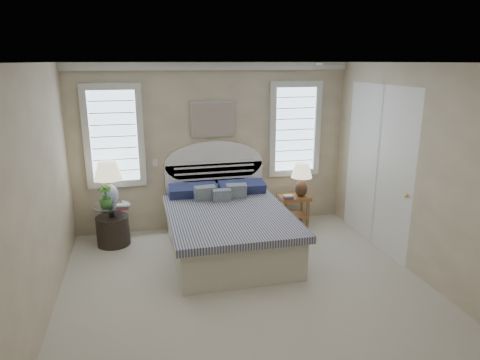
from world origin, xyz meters
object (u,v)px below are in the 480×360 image
Objects in this scene: nightstand_right at (294,204)px; floor_pot at (113,230)px; lamp_right at (301,176)px; bed at (227,225)px; lamp_left at (108,178)px; side_table_left at (112,221)px.

floor_pot is at bearing -178.07° from nightstand_right.
floor_pot is at bearing -179.12° from lamp_right.
bed is 4.29× the size of nightstand_right.
lamp_left reaches higher than lamp_right.
side_table_left is at bearing -83.07° from lamp_left.
nightstand_right is 3.03m from lamp_left.
lamp_right is (3.05, 0.05, 0.49)m from side_table_left.
nightstand_right is at bearing 1.93° from floor_pot.
lamp_left is (-2.96, -0.04, 0.65)m from nightstand_right.
lamp_left is at bearing 179.68° from lamp_right.
nightstand_right is 2.96m from floor_pot.
lamp_left reaches higher than side_table_left.
lamp_right is (3.05, 0.05, 0.65)m from floor_pot.
lamp_right is at bearing -0.32° from lamp_left.
lamp_left reaches higher than floor_pot.
nightstand_right is at bearing 1.94° from side_table_left.
nightstand_right is (1.30, 0.69, 0.00)m from bed.
lamp_right is (3.06, -0.02, -0.16)m from lamp_left.
bed is 1.62m from lamp_right.
nightstand_right is 1.07× the size of floor_pot.
lamp_right reaches higher than floor_pot.
bed reaches higher than lamp_left.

